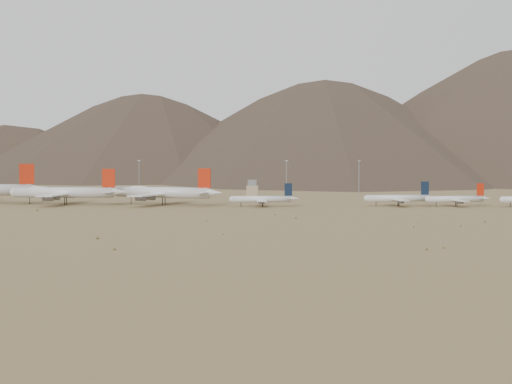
{
  "coord_description": "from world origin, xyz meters",
  "views": [
    {
      "loc": [
        51.68,
        -373.25,
        26.77
      ],
      "look_at": [
        36.05,
        30.0,
        7.79
      ],
      "focal_mm": 50.0,
      "sensor_mm": 36.0,
      "label": 1
    }
  ],
  "objects_px": {
    "control_tower": "(252,189)",
    "widebody_east": "(162,192)",
    "narrowbody_a": "(263,199)",
    "widebody_centre": "(64,192)",
    "narrowbody_b": "(399,198)"
  },
  "relations": [
    {
      "from": "control_tower",
      "to": "widebody_east",
      "type": "bearing_deg",
      "value": -119.12
    },
    {
      "from": "widebody_east",
      "to": "narrowbody_a",
      "type": "distance_m",
      "value": 59.61
    },
    {
      "from": "widebody_centre",
      "to": "narrowbody_a",
      "type": "distance_m",
      "value": 116.58
    },
    {
      "from": "widebody_centre",
      "to": "control_tower",
      "type": "bearing_deg",
      "value": 42.68
    },
    {
      "from": "narrowbody_a",
      "to": "control_tower",
      "type": "relative_size",
      "value": 3.28
    },
    {
      "from": "widebody_centre",
      "to": "narrowbody_a",
      "type": "xyz_separation_m",
      "value": [
        115.95,
        -11.78,
        -2.98
      ]
    },
    {
      "from": "widebody_centre",
      "to": "narrowbody_b",
      "type": "bearing_deg",
      "value": 1.93
    },
    {
      "from": "narrowbody_b",
      "to": "control_tower",
      "type": "height_order",
      "value": "narrowbody_b"
    },
    {
      "from": "narrowbody_a",
      "to": "control_tower",
      "type": "bearing_deg",
      "value": 89.52
    },
    {
      "from": "narrowbody_a",
      "to": "narrowbody_b",
      "type": "height_order",
      "value": "narrowbody_b"
    },
    {
      "from": "widebody_centre",
      "to": "narrowbody_a",
      "type": "relative_size",
      "value": 1.79
    },
    {
      "from": "control_tower",
      "to": "narrowbody_a",
      "type": "bearing_deg",
      "value": -83.93
    },
    {
      "from": "narrowbody_a",
      "to": "control_tower",
      "type": "distance_m",
      "value": 98.1
    },
    {
      "from": "narrowbody_a",
      "to": "narrowbody_b",
      "type": "distance_m",
      "value": 76.45
    },
    {
      "from": "widebody_centre",
      "to": "narrowbody_b",
      "type": "height_order",
      "value": "widebody_centre"
    }
  ]
}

